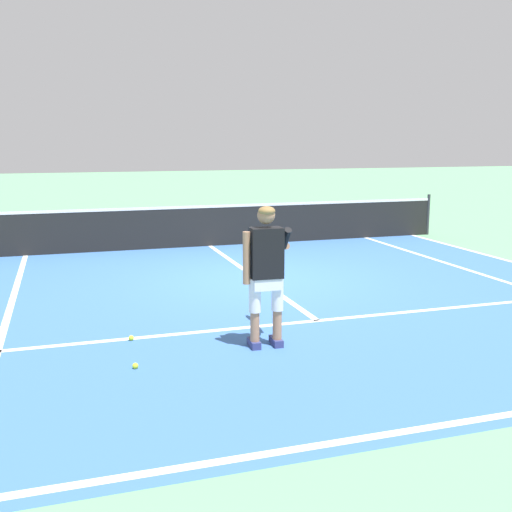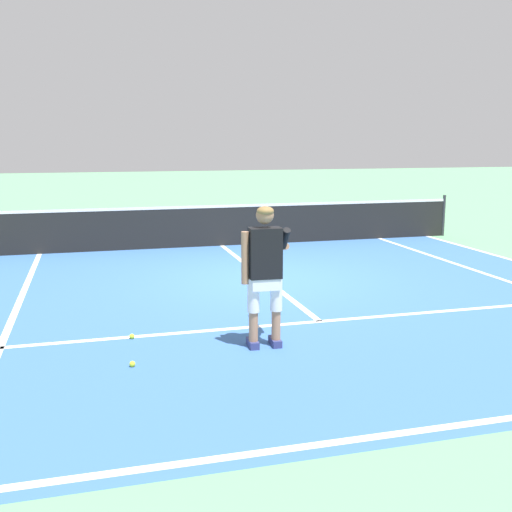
{
  "view_description": "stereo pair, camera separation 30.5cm",
  "coord_description": "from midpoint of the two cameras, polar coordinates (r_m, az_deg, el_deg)",
  "views": [
    {
      "loc": [
        -3.27,
        -10.15,
        2.45
      ],
      "look_at": [
        -1.02,
        -3.12,
        1.05
      ],
      "focal_mm": 42.55,
      "sensor_mm": 36.0,
      "label": 1
    },
    {
      "loc": [
        -2.98,
        -10.24,
        2.45
      ],
      "look_at": [
        -1.02,
        -3.12,
        1.05
      ],
      "focal_mm": 42.55,
      "sensor_mm": 36.0,
      "label": 2
    }
  ],
  "objects": [
    {
      "name": "ground_plane",
      "position": [
        10.94,
        -0.65,
        -2.2
      ],
      "size": [
        80.0,
        80.0,
        0.0
      ],
      "primitive_type": "plane",
      "color": "#609E70"
    },
    {
      "name": "court_inner_surface",
      "position": [
        9.9,
        1.27,
        -3.58
      ],
      "size": [
        10.98,
        10.04,
        0.0
      ],
      "primitive_type": "cube",
      "color": "#3866A8",
      "rests_on": "ground"
    },
    {
      "name": "line_baseline",
      "position": [
        5.82,
        17.4,
        -14.67
      ],
      "size": [
        10.98,
        0.1,
        0.01
      ],
      "primitive_type": "cube",
      "color": "white",
      "rests_on": "ground"
    },
    {
      "name": "line_service",
      "position": [
        8.48,
        4.76,
        -6.08
      ],
      "size": [
        8.23,
        0.1,
        0.01
      ],
      "primitive_type": "cube",
      "color": "white",
      "rests_on": "ground"
    },
    {
      "name": "line_centre_service",
      "position": [
        11.4,
        -1.37,
        -1.65
      ],
      "size": [
        0.1,
        6.4,
        0.01
      ],
      "primitive_type": "cube",
      "color": "white",
      "rests_on": "ground"
    },
    {
      "name": "line_singles_left",
      "position": [
        9.45,
        -23.17,
        -5.16
      ],
      "size": [
        0.1,
        9.64,
        0.01
      ],
      "primitive_type": "cube",
      "color": "white",
      "rests_on": "ground"
    },
    {
      "name": "line_singles_right",
      "position": [
        11.86,
        20.44,
        -1.85
      ],
      "size": [
        0.1,
        9.64,
        0.01
      ],
      "primitive_type": "cube",
      "color": "white",
      "rests_on": "ground"
    },
    {
      "name": "tennis_net",
      "position": [
        14.37,
        -4.98,
        2.9
      ],
      "size": [
        11.96,
        0.08,
        1.07
      ],
      "color": "#333338",
      "rests_on": "ground"
    },
    {
      "name": "tennis_player",
      "position": [
        7.18,
        -0.25,
        -1.01
      ],
      "size": [
        0.66,
        1.11,
        1.71
      ],
      "color": "navy",
      "rests_on": "ground"
    },
    {
      "name": "tennis_ball_near_feet",
      "position": [
        6.9,
        -12.54,
        -10.05
      ],
      "size": [
        0.07,
        0.07,
        0.07
      ],
      "primitive_type": "sphere",
      "color": "#CCE02D",
      "rests_on": "ground"
    },
    {
      "name": "tennis_ball_by_baseline",
      "position": [
        7.83,
        -12.75,
        -7.53
      ],
      "size": [
        0.07,
        0.07,
        0.07
      ],
      "primitive_type": "sphere",
      "color": "#CCE02D",
      "rests_on": "ground"
    }
  ]
}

